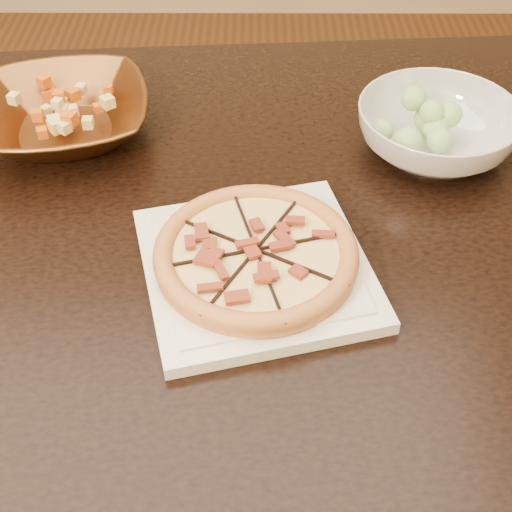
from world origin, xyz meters
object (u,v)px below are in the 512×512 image
(bronze_bowl, at_px, (63,116))
(salad_bowl, at_px, (436,130))
(plate, at_px, (256,267))
(dining_table, at_px, (180,258))
(pizza, at_px, (256,254))

(bronze_bowl, height_order, salad_bowl, salad_bowl)
(plate, xyz_separation_m, bronze_bowl, (-0.30, 0.30, 0.02))
(plate, height_order, salad_bowl, salad_bowl)
(dining_table, height_order, salad_bowl, salad_bowl)
(pizza, bearing_deg, plate, 11.36)
(pizza, relative_size, bronze_bowl, 0.95)
(bronze_bowl, distance_m, salad_bowl, 0.56)
(bronze_bowl, bearing_deg, plate, -45.63)
(pizza, bearing_deg, salad_bowl, 44.57)
(bronze_bowl, bearing_deg, salad_bowl, -4.28)
(pizza, height_order, bronze_bowl, bronze_bowl)
(dining_table, distance_m, salad_bowl, 0.42)
(pizza, bearing_deg, bronze_bowl, 134.37)
(plate, relative_size, salad_bowl, 1.39)
(dining_table, height_order, plate, plate)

